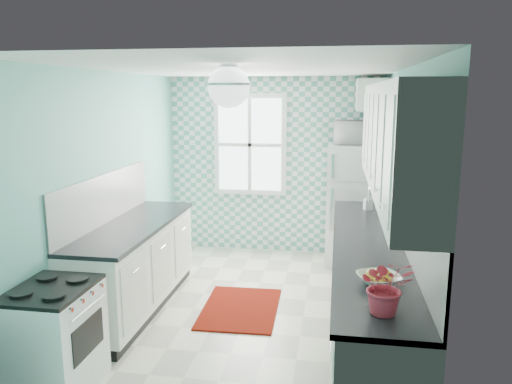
% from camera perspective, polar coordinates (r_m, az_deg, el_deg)
% --- Properties ---
extents(floor, '(3.00, 4.40, 0.02)m').
position_cam_1_polar(floor, '(5.40, -0.98, -13.73)').
color(floor, '#EDE3C9').
rests_on(floor, ground).
extents(ceiling, '(3.00, 4.40, 0.02)m').
position_cam_1_polar(ceiling, '(4.91, -1.08, 14.03)').
color(ceiling, white).
rests_on(ceiling, wall_back).
extents(wall_back, '(3.00, 0.02, 2.50)m').
position_cam_1_polar(wall_back, '(7.16, 2.15, 3.02)').
color(wall_back, '#66B7AA').
rests_on(wall_back, floor).
extents(wall_front, '(3.00, 0.02, 2.50)m').
position_cam_1_polar(wall_front, '(2.94, -8.88, -9.21)').
color(wall_front, '#66B7AA').
rests_on(wall_front, floor).
extents(wall_left, '(0.02, 4.40, 2.50)m').
position_cam_1_polar(wall_left, '(5.48, -16.77, 0.01)').
color(wall_left, '#66B7AA').
rests_on(wall_left, floor).
extents(wall_right, '(0.02, 4.40, 2.50)m').
position_cam_1_polar(wall_right, '(4.97, 16.38, -1.08)').
color(wall_right, '#66B7AA').
rests_on(wall_right, floor).
extents(accent_wall, '(3.00, 0.01, 2.50)m').
position_cam_1_polar(accent_wall, '(7.14, 2.12, 3.00)').
color(accent_wall, '#59A498').
rests_on(accent_wall, wall_back).
extents(window, '(1.04, 0.05, 1.44)m').
position_cam_1_polar(window, '(7.12, -0.69, 5.42)').
color(window, white).
rests_on(window, wall_back).
extents(backsplash_right, '(0.02, 3.60, 0.51)m').
position_cam_1_polar(backsplash_right, '(4.59, 16.66, -2.79)').
color(backsplash_right, white).
rests_on(backsplash_right, wall_right).
extents(backsplash_left, '(0.02, 2.15, 0.51)m').
position_cam_1_polar(backsplash_left, '(5.41, -16.87, -0.72)').
color(backsplash_left, white).
rests_on(backsplash_left, wall_left).
extents(upper_cabinets_right, '(0.33, 3.20, 0.90)m').
position_cam_1_polar(upper_cabinets_right, '(4.26, 15.47, 5.85)').
color(upper_cabinets_right, white).
rests_on(upper_cabinets_right, wall_right).
extents(upper_cabinet_fridge, '(0.40, 0.74, 0.40)m').
position_cam_1_polar(upper_cabinet_fridge, '(6.66, 13.15, 10.76)').
color(upper_cabinet_fridge, white).
rests_on(upper_cabinet_fridge, wall_right).
extents(ceiling_light, '(0.34, 0.34, 0.35)m').
position_cam_1_polar(ceiling_light, '(4.12, -3.12, 11.96)').
color(ceiling_light, silver).
rests_on(ceiling_light, ceiling).
extents(base_cabinets_right, '(0.60, 3.60, 0.90)m').
position_cam_1_polar(base_cabinets_right, '(4.79, 12.67, -11.39)').
color(base_cabinets_right, white).
rests_on(base_cabinets_right, floor).
extents(countertop_right, '(0.63, 3.60, 0.04)m').
position_cam_1_polar(countertop_right, '(4.63, 12.73, -6.00)').
color(countertop_right, black).
rests_on(countertop_right, base_cabinets_right).
extents(base_cabinets_left, '(0.60, 2.15, 0.90)m').
position_cam_1_polar(base_cabinets_left, '(5.49, -13.70, -8.46)').
color(base_cabinets_left, white).
rests_on(base_cabinets_left, floor).
extents(countertop_left, '(0.63, 2.15, 0.04)m').
position_cam_1_polar(countertop_left, '(5.35, -13.78, -3.72)').
color(countertop_left, black).
rests_on(countertop_left, base_cabinets_left).
extents(fridge, '(0.70, 0.70, 1.62)m').
position_cam_1_polar(fridge, '(6.81, 11.02, -1.39)').
color(fridge, white).
rests_on(fridge, floor).
extents(stove, '(0.55, 0.69, 0.83)m').
position_cam_1_polar(stove, '(4.24, -22.01, -15.23)').
color(stove, white).
rests_on(stove, floor).
extents(sink, '(0.48, 0.40, 0.53)m').
position_cam_1_polar(sink, '(5.49, 12.41, -3.14)').
color(sink, silver).
rests_on(sink, countertop_right).
extents(rug, '(0.82, 1.14, 0.02)m').
position_cam_1_polar(rug, '(5.48, -1.81, -13.15)').
color(rug, maroon).
rests_on(rug, floor).
extents(dish_towel, '(0.02, 0.26, 0.39)m').
position_cam_1_polar(dish_towel, '(5.73, 8.98, -7.13)').
color(dish_towel, '#61A099').
rests_on(dish_towel, base_cabinets_right).
extents(fruit_bowl, '(0.38, 0.38, 0.07)m').
position_cam_1_polar(fruit_bowl, '(3.68, 13.87, -9.66)').
color(fruit_bowl, silver).
rests_on(fruit_bowl, countertop_right).
extents(potted_plant, '(0.36, 0.32, 0.36)m').
position_cam_1_polar(potted_plant, '(3.18, 14.66, -10.35)').
color(potted_plant, '#AE0E2C').
rests_on(potted_plant, countertop_right).
extents(soap_bottle, '(0.11, 0.11, 0.19)m').
position_cam_1_polar(soap_bottle, '(5.92, 12.68, -1.09)').
color(soap_bottle, '#829AAD').
rests_on(soap_bottle, countertop_right).
extents(microwave, '(0.58, 0.41, 0.31)m').
position_cam_1_polar(microwave, '(6.67, 11.33, 6.70)').
color(microwave, white).
rests_on(microwave, fridge).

